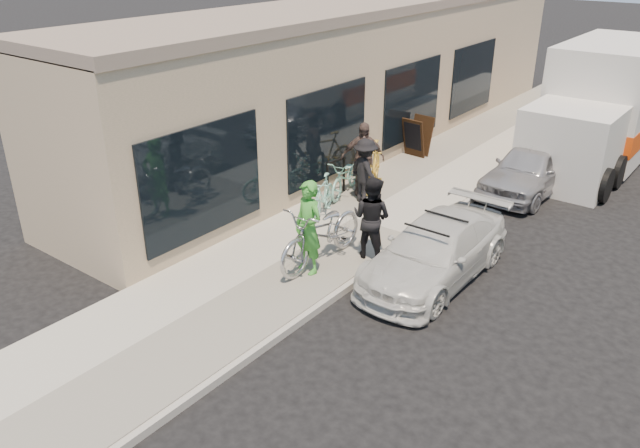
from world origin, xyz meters
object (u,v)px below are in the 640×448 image
Objects in this scene: woman_rider at (308,228)px; man_standing at (372,218)px; sedan_silver at (530,168)px; cruiser_bike_c at (373,166)px; cruiser_bike_a at (323,196)px; sedan_white at (435,251)px; bystander_b at (363,158)px; bike_rack at (336,173)px; bystander_a at (365,171)px; tandem_bike at (322,233)px; sandwich_board at (417,136)px; moving_truck at (602,110)px; cruiser_bike_b at (346,177)px.

woman_rider is 1.34m from man_standing.
cruiser_bike_c is at bearing -139.32° from sedan_silver.
sedan_white is at bearing -33.12° from cruiser_bike_a.
sedan_silver is at bearing 8.28° from bystander_b.
man_standing reaches higher than bike_rack.
woman_rider is 1.01× the size of bystander_b.
cruiser_bike_c is 1.03m from bystander_a.
bike_rack is at bearing 152.75° from sedan_white.
woman_rider reaches higher than bike_rack.
tandem_bike is 2.27m from cruiser_bike_a.
bystander_a is at bearing -73.51° from sandwich_board.
sedan_silver is at bearing -104.75° from man_standing.
moving_truck is 4.26× the size of bystander_a.
sandwich_board is at bearing 175.83° from sedan_silver.
moving_truck is 3.72× the size of bystander_b.
tandem_bike is at bearing -76.42° from cruiser_bike_b.
woman_rider reaches higher than cruiser_bike_c.
sedan_white is at bearing -27.72° from bike_rack.
sedan_white is 2.18× the size of woman_rider.
moving_truck is 4.39× the size of cruiser_bike_a.
man_standing is 3.30m from bystander_b.
tandem_bike is 3.56m from cruiser_bike_b.
sandwich_board is 6.78m from sedan_white.
cruiser_bike_c is (-2.00, 3.13, -0.26)m from man_standing.
moving_truck is at bearing 35.88° from cruiser_bike_c.
cruiser_bike_a is 1.67m from bystander_b.
bystander_b is (0.01, -0.49, 0.33)m from cruiser_bike_c.
sedan_white is 2.14m from tandem_bike.
bystander_b reaches higher than sedan_white.
cruiser_bike_a is 0.85× the size of bystander_b.
sedan_white reaches higher than cruiser_bike_b.
bystander_b is at bearing -28.87° from bystander_a.
man_standing is 0.93× the size of bystander_b.
bike_rack and cruiser_bike_b have the same top height.
cruiser_bike_c is (0.46, 0.93, 0.03)m from bike_rack.
sandwich_board is at bearing -57.75° from bystander_a.
bike_rack is 0.47× the size of cruiser_bike_c.
sedan_white is at bearing -173.19° from man_standing.
woman_rider reaches higher than sedan_silver.
sedan_white is 0.59× the size of moving_truck.
bystander_b is at bearing -134.02° from sedan_silver.
cruiser_bike_c is at bearing 56.15° from cruiser_bike_b.
man_standing is 0.88× the size of cruiser_bike_c.
sandwich_board is at bearing -72.05° from man_standing.
woman_rider reaches higher than sandwich_board.
bike_rack is 0.13× the size of moving_truck.
bystander_a is at bearing -57.31° from man_standing.
sedan_silver is 2.44× the size of cruiser_bike_a.
man_standing is at bearing -88.22° from bystander_b.
man_standing reaches higher than cruiser_bike_b.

